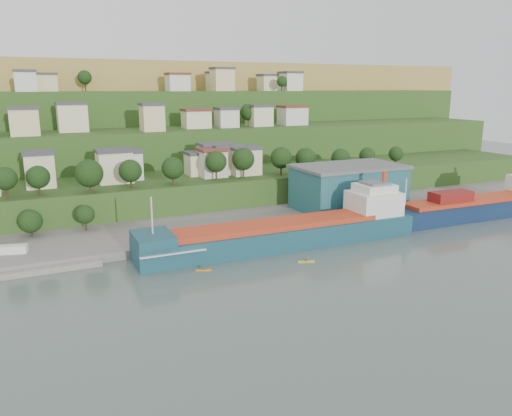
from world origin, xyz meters
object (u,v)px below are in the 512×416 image
cargo_ship_far (482,207)px  caravan (14,251)px  cargo_ship_near (290,233)px  kayak_orange (203,269)px  warehouse (348,187)px

cargo_ship_far → caravan: 124.12m
cargo_ship_near → cargo_ship_far: (63.94, 0.35, -0.18)m
caravan → kayak_orange: (34.95, -22.21, -2.24)m
warehouse → kayak_orange: bearing=-154.0°
caravan → kayak_orange: bearing=-18.7°
kayak_orange → warehouse: bearing=47.1°
cargo_ship_near → warehouse: size_ratio=2.21×
cargo_ship_near → caravan: cargo_ship_near is taller
cargo_ship_near → caravan: size_ratio=12.65×
warehouse → cargo_ship_far: bearing=-26.1°
caravan → warehouse: bearing=15.8°
cargo_ship_far → warehouse: bearing=154.9°
cargo_ship_far → cargo_ship_near: bearing=-178.1°
warehouse → kayak_orange: 59.85m
warehouse → caravan: 88.79m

